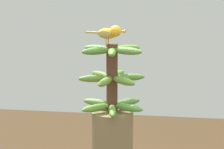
{
  "coord_description": "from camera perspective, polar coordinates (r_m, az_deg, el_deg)",
  "views": [
    {
      "loc": [
        -0.21,
        1.53,
        1.87
      ],
      "look_at": [
        0.0,
        0.0,
        1.54
      ],
      "focal_mm": 55.31,
      "sensor_mm": 36.0,
      "label": 1
    }
  ],
  "objects": [
    {
      "name": "perched_bird",
      "position": [
        1.53,
        -0.35,
        6.94
      ],
      "size": [
        0.19,
        0.07,
        0.08
      ],
      "color": "#C68933",
      "rests_on": "banana_bunch"
    },
    {
      "name": "banana_bunch",
      "position": [
        1.58,
        -0.01,
        -0.47
      ],
      "size": [
        0.31,
        0.32,
        0.31
      ],
      "color": "#4C2D1E",
      "rests_on": "banana_tree"
    }
  ]
}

